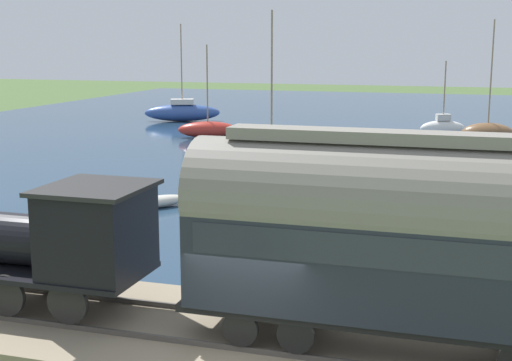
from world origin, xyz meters
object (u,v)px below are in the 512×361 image
Objects in this scene: steam_locomotive at (48,238)px; sailboat_gray at (271,161)px; passenger_coach at (411,233)px; sailboat_blue at (182,112)px; sailboat_white at (443,127)px; rowboat_far_out at (259,229)px; sailboat_brown at (488,133)px; rowboat_near_shore at (157,202)px; rowboat_mid_harbor at (483,283)px; sailboat_red at (208,129)px.

sailboat_gray reaches higher than steam_locomotive.
passenger_coach is 48.32m from sailboat_blue.
sailboat_white reaches higher than rowboat_far_out.
sailboat_brown is 3.18× the size of rowboat_near_shore.
sailboat_blue is 0.99× the size of sailboat_gray.
steam_locomotive reaches higher than rowboat_far_out.
sailboat_white is 29.50m from rowboat_far_out.
steam_locomotive is at bearing 150.19° from sailboat_white.
sailboat_blue is at bearing 60.46° from sailboat_white.
passenger_coach is 4.46× the size of rowboat_far_out.
steam_locomotive is at bearing 153.92° from sailboat_brown.
sailboat_brown reaches higher than steam_locomotive.
sailboat_brown is at bearing -3.29° from passenger_coach.
passenger_coach is 1.15× the size of sailboat_brown.
sailboat_brown is 2.79× the size of rowboat_mid_harbor.
rowboat_near_shore is at bearing 42.50° from passenger_coach.
passenger_coach is 23.64m from sailboat_gray.
passenger_coach is 6.48m from rowboat_mid_harbor.
rowboat_mid_harbor is at bearing -167.61° from sailboat_blue.
sailboat_blue is 25.91m from sailboat_brown.
sailboat_gray is 2.85× the size of rowboat_mid_harbor.
rowboat_near_shore is (-20.91, -5.72, -0.36)m from sailboat_red.
sailboat_blue is at bearing 22.17° from sailboat_gray.
rowboat_mid_harbor is (-32.89, -2.54, -0.45)m from sailboat_white.
rowboat_near_shore is (6.52, 12.71, 0.03)m from rowboat_mid_harbor.
rowboat_far_out is (3.82, 7.53, -0.04)m from rowboat_mid_harbor.
steam_locomotive is 3.06× the size of rowboat_far_out.
sailboat_gray is at bearing 1.93° from steam_locomotive.
sailboat_gray is at bearing -63.77° from rowboat_near_shore.
sailboat_blue is 1.01× the size of sailboat_brown.
rowboat_near_shore is at bearing 140.36° from sailboat_brown.
rowboat_far_out is (-12.26, -3.01, -0.35)m from sailboat_gray.
sailboat_brown reaches higher than rowboat_mid_harbor.
steam_locomotive reaches higher than rowboat_near_shore.
rowboat_mid_harbor is (-16.08, -10.55, -0.31)m from sailboat_gray.
passenger_coach is at bearing 162.34° from sailboat_white.
sailboat_brown is at bearing -36.61° from rowboat_far_out.
sailboat_gray is at bearing -167.48° from sailboat_blue.
steam_locomotive is 0.79× the size of sailboat_brown.
sailboat_blue is 1.52× the size of sailboat_white.
steam_locomotive is at bearing 142.35° from rowboat_near_shore.
rowboat_mid_harbor is (5.65, -1.56, -2.77)m from passenger_coach.
sailboat_blue is 22.17m from sailboat_white.
sailboat_white is at bearing -121.45° from sailboat_blue.
sailboat_gray reaches higher than passenger_coach.
sailboat_blue is 37.12m from rowboat_far_out.
sailboat_gray is at bearing 135.42° from sailboat_white.
sailboat_gray is 17.31m from sailboat_brown.
sailboat_blue is 44.21m from rowboat_mid_harbor.
steam_locomotive is at bearing 175.91° from sailboat_red.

